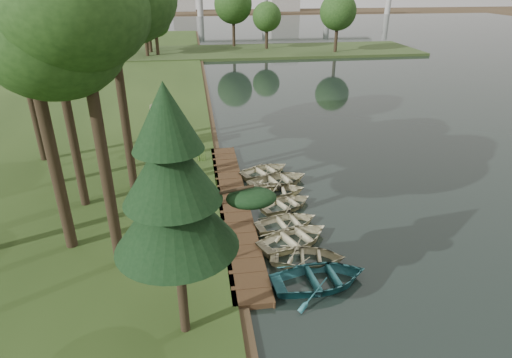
{
  "coord_description": "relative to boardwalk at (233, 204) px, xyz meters",
  "views": [
    {
      "loc": [
        -3.3,
        -20.09,
        11.24
      ],
      "look_at": [
        -0.4,
        -0.17,
        1.66
      ],
      "focal_mm": 30.0,
      "sensor_mm": 36.0,
      "label": 1
    }
  ],
  "objects": [
    {
      "name": "peninsula",
      "position": [
        9.6,
        50.0,
        0.08
      ],
      "size": [
        50.0,
        14.0,
        0.45
      ],
      "primitive_type": "cube",
      "color": "#2F421D",
      "rests_on": "ground"
    },
    {
      "name": "rowboat_6",
      "position": [
        2.86,
        2.14,
        0.29
      ],
      "size": [
        4.34,
        3.64,
        0.77
      ],
      "primitive_type": "imported",
      "rotation": [
        0.0,
        0.0,
        1.87
      ],
      "color": "tan",
      "rests_on": "water"
    },
    {
      "name": "far_trees",
      "position": [
        6.27,
        50.0,
        6.28
      ],
      "size": [
        45.6,
        5.6,
        8.8
      ],
      "color": "black",
      "rests_on": "peninsula"
    },
    {
      "name": "boardwalk",
      "position": [
        0.0,
        0.0,
        0.0
      ],
      "size": [
        1.6,
        16.0,
        0.3
      ],
      "primitive_type": "cube",
      "color": "#3C2917",
      "rests_on": "ground"
    },
    {
      "name": "pine_tree",
      "position": [
        -2.51,
        -8.85,
        5.59
      ],
      "size": [
        3.8,
        3.8,
        8.51
      ],
      "color": "black",
      "rests_on": "bank"
    },
    {
      "name": "rowboat_7",
      "position": [
        2.33,
        3.74,
        0.23
      ],
      "size": [
        3.89,
        3.42,
        0.67
      ],
      "primitive_type": "imported",
      "rotation": [
        0.0,
        0.0,
        1.99
      ],
      "color": "tan",
      "rests_on": "water"
    },
    {
      "name": "rowboat_4",
      "position": [
        2.78,
        -0.62,
        0.21
      ],
      "size": [
        3.61,
        3.16,
        0.62
      ],
      "primitive_type": "imported",
      "rotation": [
        0.0,
        0.0,
        1.98
      ],
      "color": "tan",
      "rests_on": "water"
    },
    {
      "name": "tree_2",
      "position": [
        -7.79,
        0.93,
        9.45
      ],
      "size": [
        3.41,
        3.41,
        10.99
      ],
      "color": "black",
      "rests_on": "bank"
    },
    {
      "name": "rowboat_2",
      "position": [
        2.43,
        -3.97,
        0.27
      ],
      "size": [
        4.34,
        3.81,
        0.75
      ],
      "primitive_type": "imported",
      "rotation": [
        0.0,
        0.0,
        1.98
      ],
      "color": "tan",
      "rests_on": "water"
    },
    {
      "name": "reeds_1",
      "position": [
        -1.0,
        0.69,
        0.69
      ],
      "size": [
        0.6,
        0.6,
        1.09
      ],
      "primitive_type": "cone",
      "color": "#3F661E",
      "rests_on": "bank"
    },
    {
      "name": "reeds_0",
      "position": [
        -1.0,
        -5.08,
        0.71
      ],
      "size": [
        0.6,
        0.6,
        1.11
      ],
      "primitive_type": "cone",
      "color": "#3F661E",
      "rests_on": "bank"
    },
    {
      "name": "stored_rowboat",
      "position": [
        -4.45,
        8.6,
        0.48
      ],
      "size": [
        3.23,
        2.34,
        0.66
      ],
      "primitive_type": "imported",
      "rotation": [
        3.14,
        0.0,
        1.6
      ],
      "color": "tan",
      "rests_on": "bank"
    },
    {
      "name": "rowboat_5",
      "position": [
        2.38,
        0.93,
        0.26
      ],
      "size": [
        3.51,
        2.54,
        0.72
      ],
      "primitive_type": "imported",
      "rotation": [
        0.0,
        0.0,
        1.55
      ],
      "color": "tan",
      "rests_on": "water"
    },
    {
      "name": "rowboat_1",
      "position": [
        2.65,
        -5.47,
        0.24
      ],
      "size": [
        3.64,
        2.9,
        0.67
      ],
      "primitive_type": "imported",
      "rotation": [
        0.0,
        0.0,
        1.38
      ],
      "color": "tan",
      "rests_on": "water"
    },
    {
      "name": "rowboat_3",
      "position": [
        2.38,
        -2.5,
        0.23
      ],
      "size": [
        3.62,
        2.95,
        0.66
      ],
      "primitive_type": "imported",
      "rotation": [
        0.0,
        0.0,
        1.8
      ],
      "color": "tan",
      "rests_on": "water"
    },
    {
      "name": "tree_0",
      "position": [
        -5.24,
        -4.66,
        9.85
      ],
      "size": [
        5.11,
        5.11,
        11.95
      ],
      "color": "black",
      "rests_on": "bank"
    },
    {
      "name": "reeds_2",
      "position": [
        -1.51,
        6.12,
        0.62
      ],
      "size": [
        0.6,
        0.6,
        0.93
      ],
      "primitive_type": "cone",
      "color": "#3F661E",
      "rests_on": "bank"
    },
    {
      "name": "ground",
      "position": [
        1.6,
        0.0,
        -0.15
      ],
      "size": [
        300.0,
        300.0,
        0.0
      ],
      "primitive_type": "plane",
      "color": "#3D2F1D"
    },
    {
      "name": "rowboat_0",
      "position": [
        2.77,
        -6.98,
        0.31
      ],
      "size": [
        4.21,
        3.2,
        0.82
      ],
      "primitive_type": "imported",
      "rotation": [
        0.0,
        0.0,
        1.67
      ],
      "color": "#296D72",
      "rests_on": "water"
    },
    {
      "name": "reeds_3",
      "position": [
        -3.24,
        5.78,
        0.62
      ],
      "size": [
        0.6,
        0.6,
        0.94
      ],
      "primitive_type": "cone",
      "color": "#3F661E",
      "rests_on": "bank"
    }
  ]
}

